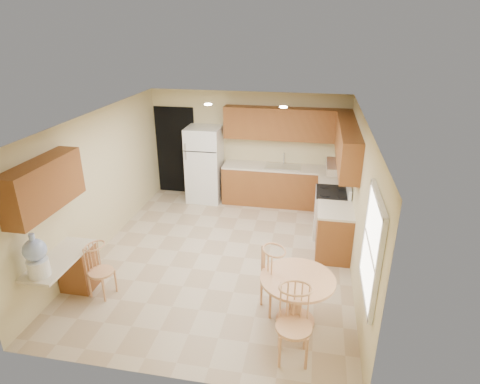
% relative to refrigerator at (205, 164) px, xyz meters
% --- Properties ---
extents(floor, '(5.50, 5.50, 0.00)m').
position_rel_refrigerator_xyz_m(floor, '(0.95, -2.40, -0.87)').
color(floor, tan).
rests_on(floor, ground).
extents(ceiling, '(4.50, 5.50, 0.02)m').
position_rel_refrigerator_xyz_m(ceiling, '(0.95, -2.40, 1.63)').
color(ceiling, white).
rests_on(ceiling, wall_back).
extents(wall_back, '(4.50, 0.02, 2.50)m').
position_rel_refrigerator_xyz_m(wall_back, '(0.95, 0.35, 0.38)').
color(wall_back, '#CCBE8A').
rests_on(wall_back, floor).
extents(wall_front, '(4.50, 0.02, 2.50)m').
position_rel_refrigerator_xyz_m(wall_front, '(0.95, -5.15, 0.38)').
color(wall_front, '#CCBE8A').
rests_on(wall_front, floor).
extents(wall_left, '(0.02, 5.50, 2.50)m').
position_rel_refrigerator_xyz_m(wall_left, '(-1.30, -2.40, 0.38)').
color(wall_left, '#CCBE8A').
rests_on(wall_left, floor).
extents(wall_right, '(0.02, 5.50, 2.50)m').
position_rel_refrigerator_xyz_m(wall_right, '(3.20, -2.40, 0.38)').
color(wall_right, '#CCBE8A').
rests_on(wall_right, floor).
extents(doorway, '(0.90, 0.02, 2.10)m').
position_rel_refrigerator_xyz_m(doorway, '(-0.80, 0.34, 0.18)').
color(doorway, black).
rests_on(doorway, floor).
extents(base_cab_back, '(2.75, 0.60, 0.87)m').
position_rel_refrigerator_xyz_m(base_cab_back, '(1.83, 0.05, -0.44)').
color(base_cab_back, brown).
rests_on(base_cab_back, floor).
extents(counter_back, '(2.75, 0.63, 0.04)m').
position_rel_refrigerator_xyz_m(counter_back, '(1.83, 0.05, 0.02)').
color(counter_back, beige).
rests_on(counter_back, base_cab_back).
extents(base_cab_right_a, '(0.60, 0.59, 0.87)m').
position_rel_refrigerator_xyz_m(base_cab_right_a, '(2.90, -0.54, -0.44)').
color(base_cab_right_a, brown).
rests_on(base_cab_right_a, floor).
extents(counter_right_a, '(0.63, 0.59, 0.04)m').
position_rel_refrigerator_xyz_m(counter_right_a, '(2.90, -0.54, 0.02)').
color(counter_right_a, beige).
rests_on(counter_right_a, base_cab_right_a).
extents(base_cab_right_b, '(0.60, 0.80, 0.87)m').
position_rel_refrigerator_xyz_m(base_cab_right_b, '(2.90, -2.00, -0.44)').
color(base_cab_right_b, brown).
rests_on(base_cab_right_b, floor).
extents(counter_right_b, '(0.63, 0.80, 0.04)m').
position_rel_refrigerator_xyz_m(counter_right_b, '(2.90, -2.00, 0.02)').
color(counter_right_b, beige).
rests_on(counter_right_b, base_cab_right_b).
extents(upper_cab_back, '(2.75, 0.33, 0.70)m').
position_rel_refrigerator_xyz_m(upper_cab_back, '(1.83, 0.19, 0.98)').
color(upper_cab_back, brown).
rests_on(upper_cab_back, wall_back).
extents(upper_cab_right, '(0.33, 2.42, 0.70)m').
position_rel_refrigerator_xyz_m(upper_cab_right, '(3.04, -1.19, 0.98)').
color(upper_cab_right, brown).
rests_on(upper_cab_right, wall_right).
extents(upper_cab_left, '(0.33, 1.40, 0.70)m').
position_rel_refrigerator_xyz_m(upper_cab_left, '(-1.13, -4.00, 0.98)').
color(upper_cab_left, brown).
rests_on(upper_cab_left, wall_left).
extents(sink, '(0.78, 0.44, 0.01)m').
position_rel_refrigerator_xyz_m(sink, '(1.80, 0.05, 0.04)').
color(sink, silver).
rests_on(sink, counter_back).
extents(range_hood, '(0.50, 0.76, 0.14)m').
position_rel_refrigerator_xyz_m(range_hood, '(2.95, -1.22, 0.55)').
color(range_hood, silver).
rests_on(range_hood, upper_cab_right).
extents(desk_pedestal, '(0.48, 0.42, 0.72)m').
position_rel_refrigerator_xyz_m(desk_pedestal, '(-1.05, -3.72, -0.51)').
color(desk_pedestal, brown).
rests_on(desk_pedestal, floor).
extents(desk_top, '(0.50, 1.20, 0.04)m').
position_rel_refrigerator_xyz_m(desk_top, '(-1.05, -4.10, -0.12)').
color(desk_top, beige).
rests_on(desk_top, desk_pedestal).
extents(window, '(0.06, 1.12, 1.30)m').
position_rel_refrigerator_xyz_m(window, '(3.18, -4.25, 0.63)').
color(window, white).
rests_on(window, wall_right).
extents(can_light_a, '(0.14, 0.14, 0.02)m').
position_rel_refrigerator_xyz_m(can_light_a, '(0.45, -1.20, 1.61)').
color(can_light_a, white).
rests_on(can_light_a, ceiling).
extents(can_light_b, '(0.14, 0.14, 0.02)m').
position_rel_refrigerator_xyz_m(can_light_b, '(1.85, -1.20, 1.61)').
color(can_light_b, white).
rests_on(can_light_b, ceiling).
extents(refrigerator, '(0.77, 0.75, 1.74)m').
position_rel_refrigerator_xyz_m(refrigerator, '(0.00, 0.00, 0.00)').
color(refrigerator, white).
rests_on(refrigerator, floor).
extents(stove, '(0.65, 0.76, 1.09)m').
position_rel_refrigerator_xyz_m(stove, '(2.88, -1.22, -0.40)').
color(stove, white).
rests_on(stove, floor).
extents(dining_table, '(1.01, 1.01, 0.75)m').
position_rel_refrigerator_xyz_m(dining_table, '(2.35, -3.92, -0.38)').
color(dining_table, tan).
rests_on(dining_table, floor).
extents(chair_table_a, '(0.45, 0.57, 1.01)m').
position_rel_refrigerator_xyz_m(chair_table_a, '(2.05, -3.77, -0.25)').
color(chair_table_a, tan).
rests_on(chair_table_a, floor).
extents(chair_table_b, '(0.45, 0.45, 1.02)m').
position_rel_refrigerator_xyz_m(chair_table_b, '(2.35, -4.67, -0.25)').
color(chair_table_b, tan).
rests_on(chair_table_b, floor).
extents(chair_desk, '(0.38, 0.49, 0.85)m').
position_rel_refrigerator_xyz_m(chair_desk, '(-0.60, -3.90, -0.35)').
color(chair_desk, tan).
rests_on(chair_desk, floor).
extents(water_crock, '(0.30, 0.30, 0.63)m').
position_rel_refrigerator_xyz_m(water_crock, '(-1.05, -4.52, 0.18)').
color(water_crock, white).
rests_on(water_crock, desk_top).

